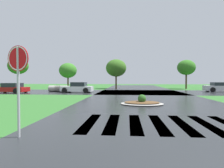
# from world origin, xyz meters

# --- Properties ---
(asphalt_roadway) EXTENTS (10.71, 80.00, 0.01)m
(asphalt_roadway) POSITION_xyz_m (0.00, 10.00, 0.00)
(asphalt_roadway) COLOR #232628
(asphalt_roadway) RESTS_ON ground
(asphalt_cross_road) EXTENTS (90.00, 9.64, 0.01)m
(asphalt_cross_road) POSITION_xyz_m (0.00, 22.36, 0.00)
(asphalt_cross_road) COLOR #232628
(asphalt_cross_road) RESTS_ON ground
(crosswalk_stripes) EXTENTS (6.75, 3.45, 0.01)m
(crosswalk_stripes) POSITION_xyz_m (0.00, 4.55, 0.00)
(crosswalk_stripes) COLOR white
(crosswalk_stripes) RESTS_ON ground
(stop_sign) EXTENTS (0.74, 0.22, 2.73)m
(stop_sign) POSITION_xyz_m (-4.89, 2.46, 2.04)
(stop_sign) COLOR #B2B5BA
(stop_sign) RESTS_ON ground
(median_island) EXTENTS (2.91, 2.17, 0.68)m
(median_island) POSITION_xyz_m (-0.67, 10.19, 0.13)
(median_island) COLOR #9E9B93
(median_island) RESTS_ON ground
(car_blue_compact) EXTENTS (4.43, 2.10, 1.28)m
(car_blue_compact) POSITION_xyz_m (10.93, 23.94, 0.61)
(car_blue_compact) COLOR #B7B7BF
(car_blue_compact) RESTS_ON ground
(car_white_sedan) EXTENTS (3.93, 2.22, 1.31)m
(car_white_sedan) POSITION_xyz_m (-8.04, 21.28, 0.61)
(car_white_sedan) COLOR silver
(car_white_sedan) RESTS_ON ground
(car_silver_hatch) EXTENTS (4.44, 2.39, 1.23)m
(car_silver_hatch) POSITION_xyz_m (-16.04, 19.71, 0.58)
(car_silver_hatch) COLOR maroon
(car_silver_hatch) RESTS_ON ground
(drainage_pipe_stack) EXTENTS (2.81, 1.25, 0.84)m
(drainage_pipe_stack) POSITION_xyz_m (-10.89, 22.25, 0.42)
(drainage_pipe_stack) COLOR #9E9B93
(drainage_pipe_stack) RESTS_ON ground
(background_treeline) EXTENTS (45.56, 6.23, 5.96)m
(background_treeline) POSITION_xyz_m (-1.90, 32.28, 3.71)
(background_treeline) COLOR #4C3823
(background_treeline) RESTS_ON ground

